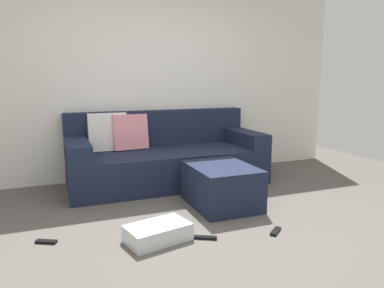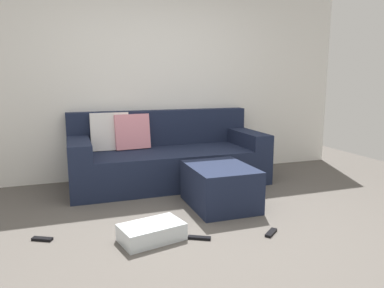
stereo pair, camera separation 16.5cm
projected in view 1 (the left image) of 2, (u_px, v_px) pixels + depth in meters
ground_plane at (219, 239)px, 2.98m from camera, size 7.35×7.35×0.00m
wall_back at (147, 79)px, 4.78m from camera, size 5.66×0.10×2.61m
couch_sectional at (164, 158)px, 4.56m from camera, size 2.40×0.98×0.90m
ottoman at (221, 186)px, 3.73m from camera, size 0.61×0.79×0.43m
storage_bin at (158, 233)px, 2.93m from camera, size 0.56×0.41×0.14m
remote_near_ottoman at (276, 231)px, 3.10m from camera, size 0.17×0.15×0.02m
remote_by_storage_bin at (205, 238)px, 2.98m from camera, size 0.19×0.13×0.02m
remote_under_side_table at (46, 242)px, 2.90m from camera, size 0.17×0.13×0.02m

